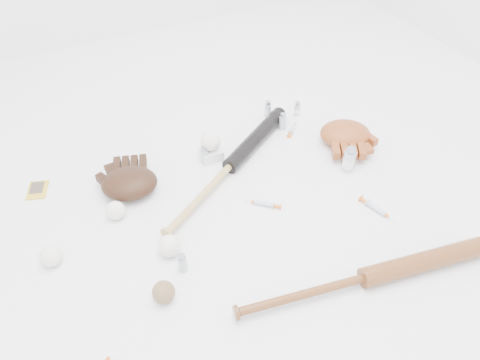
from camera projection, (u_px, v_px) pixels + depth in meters
name	position (u px, v px, depth m)	size (l,w,h in m)	color
bat_dark	(230.00, 166.00, 1.77)	(0.84, 0.06, 0.06)	black
bat_wood	(365.00, 278.00, 1.40)	(0.86, 0.06, 0.06)	brown
glove_dark	(129.00, 183.00, 1.68)	(0.24, 0.24, 0.09)	black
glove_tan	(345.00, 134.00, 1.90)	(0.24, 0.24, 0.09)	brown
trading_card	(38.00, 190.00, 1.72)	(0.07, 0.10, 0.01)	gold
pedestal	(211.00, 153.00, 1.84)	(0.08, 0.08, 0.04)	white
baseball_on_pedestal	(210.00, 141.00, 1.80)	(0.08, 0.08, 0.08)	white
baseball_left	(51.00, 256.00, 1.46)	(0.07, 0.07, 0.07)	white
baseball_upper	(116.00, 210.00, 1.60)	(0.07, 0.07, 0.07)	white
baseball_mid	(169.00, 246.00, 1.48)	(0.07, 0.07, 0.07)	white
baseball_aged	(164.00, 292.00, 1.36)	(0.07, 0.07, 0.07)	brown
syringe_1	(264.00, 204.00, 1.66)	(0.15, 0.03, 0.02)	#ADBCC6
syringe_2	(293.00, 129.00, 1.98)	(0.14, 0.02, 0.02)	#ADBCC6
syringe_3	(376.00, 209.00, 1.64)	(0.16, 0.03, 0.02)	#ADBCC6
vial_0	(268.00, 109.00, 2.04)	(0.03, 0.03, 0.07)	#A9B2BA
vial_1	(297.00, 109.00, 2.05)	(0.03, 0.03, 0.07)	#A9B2BA
vial_2	(205.00, 155.00, 1.81)	(0.03, 0.03, 0.08)	#A9B2BA
vial_3	(349.00, 159.00, 1.77)	(0.04, 0.04, 0.10)	#A9B2BA
vial_4	(182.00, 262.00, 1.44)	(0.03, 0.03, 0.07)	#A9B2BA
vial_5	(283.00, 121.00, 1.97)	(0.03, 0.03, 0.08)	#A9B2BA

